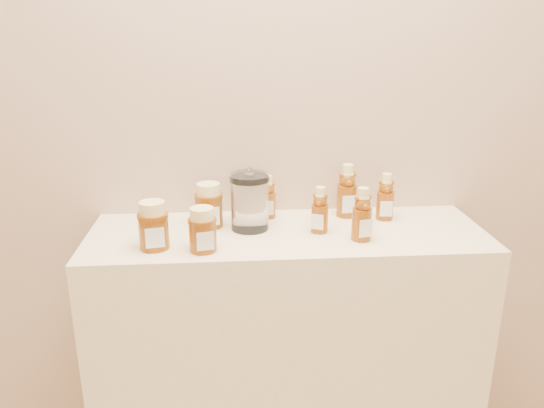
{
  "coord_description": "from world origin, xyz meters",
  "views": [
    {
      "loc": [
        -0.16,
        0.07,
        1.49
      ],
      "look_at": [
        -0.05,
        1.52,
        1.0
      ],
      "focal_mm": 35.0,
      "sensor_mm": 36.0,
      "label": 1
    }
  ],
  "objects_px": {
    "bear_bottle_back_left": "(268,194)",
    "honey_jar_left": "(153,225)",
    "display_table": "(286,359)",
    "bear_bottle_front_left": "(320,207)",
    "glass_canister": "(250,199)"
  },
  "relations": [
    {
      "from": "bear_bottle_back_left",
      "to": "honey_jar_left",
      "type": "relative_size",
      "value": 1.16
    },
    {
      "from": "display_table",
      "to": "bear_bottle_front_left",
      "type": "xyz_separation_m",
      "value": [
        0.1,
        -0.01,
        0.53
      ]
    },
    {
      "from": "display_table",
      "to": "honey_jar_left",
      "type": "xyz_separation_m",
      "value": [
        -0.38,
        -0.09,
        0.52
      ]
    },
    {
      "from": "display_table",
      "to": "bear_bottle_back_left",
      "type": "relative_size",
      "value": 7.62
    },
    {
      "from": "bear_bottle_front_left",
      "to": "honey_jar_left",
      "type": "xyz_separation_m",
      "value": [
        -0.48,
        -0.09,
        -0.01
      ]
    },
    {
      "from": "honey_jar_left",
      "to": "glass_canister",
      "type": "height_order",
      "value": "glass_canister"
    },
    {
      "from": "display_table",
      "to": "bear_bottle_front_left",
      "type": "distance_m",
      "value": 0.54
    },
    {
      "from": "honey_jar_left",
      "to": "glass_canister",
      "type": "relative_size",
      "value": 0.73
    },
    {
      "from": "bear_bottle_back_left",
      "to": "glass_canister",
      "type": "height_order",
      "value": "glass_canister"
    },
    {
      "from": "bear_bottle_front_left",
      "to": "glass_canister",
      "type": "distance_m",
      "value": 0.21
    },
    {
      "from": "honey_jar_left",
      "to": "bear_bottle_back_left",
      "type": "bearing_deg",
      "value": 23.06
    },
    {
      "from": "display_table",
      "to": "bear_bottle_back_left",
      "type": "bearing_deg",
      "value": 110.71
    },
    {
      "from": "display_table",
      "to": "bear_bottle_front_left",
      "type": "bearing_deg",
      "value": -3.77
    },
    {
      "from": "bear_bottle_back_left",
      "to": "honey_jar_left",
      "type": "height_order",
      "value": "bear_bottle_back_left"
    },
    {
      "from": "bear_bottle_back_left",
      "to": "honey_jar_left",
      "type": "xyz_separation_m",
      "value": [
        -0.33,
        -0.23,
        -0.01
      ]
    }
  ]
}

